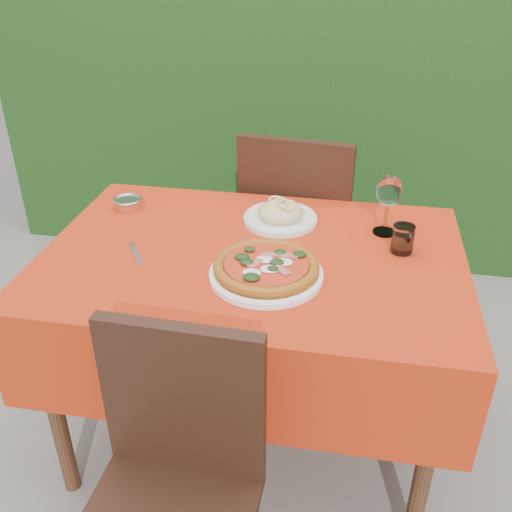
% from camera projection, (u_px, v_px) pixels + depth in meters
% --- Properties ---
extents(ground, '(60.00, 60.00, 0.00)m').
position_uv_depth(ground, '(253.00, 430.00, 2.08)').
color(ground, '#67625D').
rests_on(ground, ground).
extents(hedge, '(3.20, 0.55, 1.78)m').
position_uv_depth(hedge, '(308.00, 79.00, 2.95)').
color(hedge, black).
rests_on(hedge, ground).
extents(dining_table, '(1.26, 0.86, 0.75)m').
position_uv_depth(dining_table, '(253.00, 295.00, 1.79)').
color(dining_table, '#4A2C18').
rests_on(dining_table, ground).
extents(chair_near, '(0.40, 0.40, 0.86)m').
position_uv_depth(chair_near, '(174.00, 479.00, 1.31)').
color(chair_near, black).
rests_on(chair_near, ground).
extents(chair_far, '(0.48, 0.48, 0.95)m').
position_uv_depth(chair_far, '(299.00, 229.00, 2.29)').
color(chair_far, black).
rests_on(chair_far, ground).
extents(pizza_plate, '(0.32, 0.32, 0.06)m').
position_uv_depth(pizza_plate, '(266.00, 269.00, 1.58)').
color(pizza_plate, white).
rests_on(pizza_plate, dining_table).
extents(pasta_plate, '(0.24, 0.24, 0.07)m').
position_uv_depth(pasta_plate, '(280.00, 215.00, 1.88)').
color(pasta_plate, silver).
rests_on(pasta_plate, dining_table).
extents(water_glass, '(0.07, 0.07, 0.09)m').
position_uv_depth(water_glass, '(403.00, 240.00, 1.70)').
color(water_glass, silver).
rests_on(water_glass, dining_table).
extents(wine_glass, '(0.08, 0.08, 0.20)m').
position_uv_depth(wine_glass, '(389.00, 193.00, 1.75)').
color(wine_glass, silver).
rests_on(wine_glass, dining_table).
extents(fork, '(0.10, 0.15, 0.00)m').
position_uv_depth(fork, '(137.00, 256.00, 1.69)').
color(fork, silver).
rests_on(fork, dining_table).
extents(steel_ramekin, '(0.09, 0.09, 0.03)m').
position_uv_depth(steel_ramekin, '(128.00, 204.00, 1.97)').
color(steel_ramekin, silver).
rests_on(steel_ramekin, dining_table).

